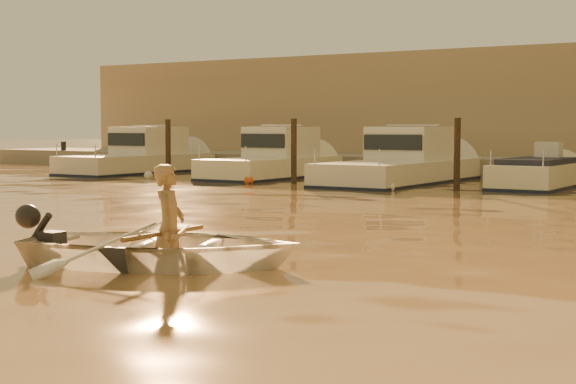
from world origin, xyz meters
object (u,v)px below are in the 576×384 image
Objects in this scene: moored_boat_1 at (272,160)px; moored_boat_2 at (402,163)px; moored_boat_0 at (138,156)px; dinghy at (162,247)px; moored_boat_3 at (539,180)px; person at (169,227)px.

moored_boat_2 is at bearing 0.00° from moored_boat_1.
moored_boat_0 is 10.98m from moored_boat_2.
dinghy is 0.67× the size of moored_boat_3.
moored_boat_1 is 1.29× the size of moored_boat_3.
moored_boat_0 is (-15.39, 16.73, 0.38)m from dinghy.
moored_boat_1 is (-9.29, 16.73, 0.38)m from dinghy.
moored_boat_0 reaches higher than dinghy.
moored_boat_0 is at bearing 20.74° from person.
dinghy is at bearing -60.95° from moored_boat_1.
dinghy is at bearing -47.40° from moored_boat_0.
dinghy is 19.14m from moored_boat_1.
moored_boat_2 is at bearing 180.00° from moored_boat_3.
moored_boat_1 is (6.09, 0.00, 0.00)m from moored_boat_0.
moored_boat_3 is at bearing -21.77° from dinghy.
moored_boat_3 is (9.20, 0.00, -0.40)m from moored_boat_1.
moored_boat_0 is 6.09m from moored_boat_1.
moored_boat_1 reaches higher than moored_boat_3.
person is 0.23× the size of moored_boat_1.
moored_boat_1 reaches higher than person.
moored_boat_3 is at bearing 0.00° from moored_boat_1.
moored_boat_2 is (4.89, 0.00, 0.00)m from moored_boat_1.
moored_boat_1 is 9.21m from moored_boat_3.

